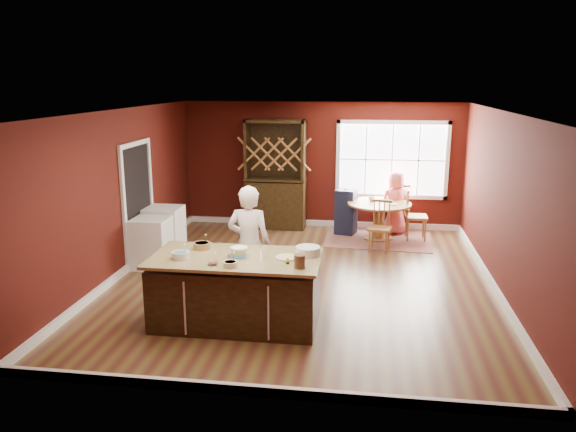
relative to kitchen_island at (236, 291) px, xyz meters
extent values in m
plane|color=brown|center=(0.68, 1.74, -0.44)|extent=(7.00, 7.00, 0.00)
plane|color=white|center=(0.68, 1.74, 2.26)|extent=(7.00, 7.00, 0.00)
plane|color=#3B0E08|center=(0.68, 5.24, 0.91)|extent=(6.00, 0.00, 6.00)
plane|color=#3B0E08|center=(0.68, -1.76, 0.91)|extent=(6.00, 0.00, 6.00)
plane|color=#3B0E08|center=(-2.32, 1.74, 0.91)|extent=(0.00, 7.00, 7.00)
plane|color=#3B0E08|center=(3.68, 1.74, 0.91)|extent=(0.00, 7.00, 7.00)
cube|color=black|center=(0.00, 0.00, -0.02)|extent=(2.13, 1.08, 0.83)
cube|color=tan|center=(0.00, 0.00, 0.46)|extent=(2.21, 1.16, 0.04)
cylinder|color=brown|center=(1.93, 4.33, -0.42)|extent=(0.59, 0.59, 0.04)
cylinder|color=brown|center=(1.93, 4.33, -0.08)|extent=(0.21, 0.21, 0.67)
cylinder|color=brown|center=(1.93, 4.33, 0.29)|extent=(1.27, 1.27, 0.04)
imported|color=silver|center=(0.01, 0.77, 0.42)|extent=(0.64, 0.43, 1.72)
cylinder|color=silver|center=(-0.68, -0.17, 0.53)|extent=(0.23, 0.23, 0.09)
cylinder|color=olive|center=(-0.53, 0.28, 0.52)|extent=(0.23, 0.23, 0.09)
cylinder|color=white|center=(-0.21, -0.35, 0.51)|extent=(0.14, 0.14, 0.05)
cylinder|color=#F5E0BF|center=(0.03, -0.40, 0.51)|extent=(0.18, 0.18, 0.07)
cylinder|color=white|center=(0.38, -0.06, 0.56)|extent=(0.08, 0.08, 0.15)
cylinder|color=#FBF6BE|center=(0.67, 0.03, 0.49)|extent=(0.29, 0.29, 0.02)
cylinder|color=white|center=(0.92, 0.21, 0.54)|extent=(0.32, 0.32, 0.11)
cylinder|color=#4E3729|center=(0.88, -0.32, 0.57)|extent=(0.14, 0.14, 0.17)
cube|color=brown|center=(1.93, 4.33, -0.43)|extent=(2.19, 1.74, 0.01)
imported|color=#EF646B|center=(2.26, 4.78, 0.22)|extent=(0.76, 0.64, 1.32)
cylinder|color=beige|center=(2.20, 4.22, 0.32)|extent=(0.20, 0.20, 0.01)
imported|color=white|center=(1.77, 4.48, 0.36)|extent=(0.13, 0.13, 0.09)
cube|color=black|center=(-0.28, 4.96, 0.73)|extent=(1.27, 0.53, 2.34)
cube|color=white|center=(-1.96, 2.02, -0.01)|extent=(0.60, 0.58, 0.86)
cube|color=silver|center=(-1.96, 2.66, 0.02)|extent=(0.63, 0.61, 0.91)
camera|label=1|loc=(1.65, -6.79, 2.73)|focal=35.00mm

